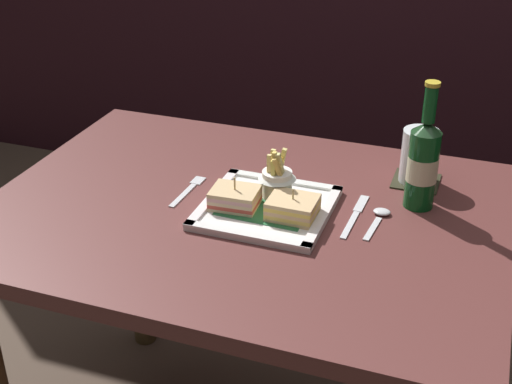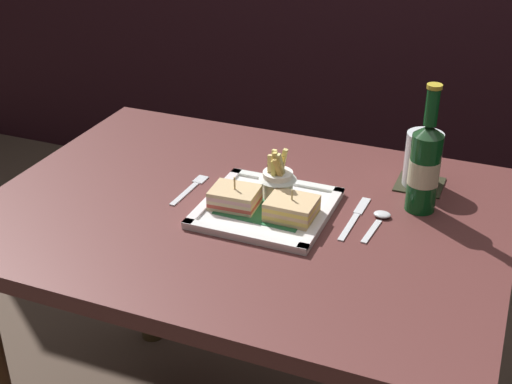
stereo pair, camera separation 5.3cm
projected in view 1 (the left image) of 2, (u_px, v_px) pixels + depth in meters
The scene contains 11 objects.
dining_table at pixel (246, 258), 1.51m from camera, with size 1.06×0.79×0.73m.
square_plate at pixel (267, 208), 1.43m from camera, with size 0.26×0.26×0.02m.
sandwich_half_left at pixel (235, 198), 1.42m from camera, with size 0.10×0.08×0.07m.
sandwich_half_right at pixel (293, 208), 1.38m from camera, with size 0.10×0.08×0.06m.
fries_cup at pixel (277, 178), 1.44m from camera, with size 0.08×0.08×0.11m.
beer_bottle at pixel (423, 162), 1.40m from camera, with size 0.06×0.06×0.27m.
drink_coaster at pixel (416, 181), 1.54m from camera, with size 0.10×0.10×0.00m, color #2A2A1A.
water_glass at pixel (419, 160), 1.52m from camera, with size 0.08×0.08×0.12m.
fork at pixel (189, 189), 1.51m from camera, with size 0.03×0.14×0.00m.
knife at pixel (356, 214), 1.42m from camera, with size 0.02×0.18×0.00m.
spoon at pixel (380, 216), 1.40m from camera, with size 0.04×0.12×0.01m.
Camera 1 is at (0.44, -1.18, 1.44)m, focal length 49.11 mm.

